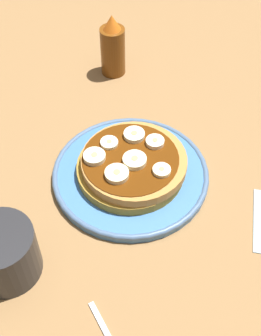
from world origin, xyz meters
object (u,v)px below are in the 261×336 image
object	(u,v)px
pancake_stack	(131,165)
syrup_bottle	(113,48)
banana_slice_0	(135,160)
banana_slice_5	(94,157)
banana_slice_2	(162,171)
banana_slice_6	(134,135)
banana_slice_1	(109,143)
coffee_mug	(0,253)
banana_slice_4	(155,142)
plate	(130,174)
banana_slice_3	(117,174)

from	to	relation	value
pancake_stack	syrup_bottle	world-z (taller)	syrup_bottle
banana_slice_0	banana_slice_5	bearing A→B (deg)	-7.53
banana_slice_2	syrup_bottle	size ratio (longest dim) A/B	0.22
pancake_stack	banana_slice_6	world-z (taller)	banana_slice_6
banana_slice_1	syrup_bottle	world-z (taller)	syrup_bottle
banana_slice_1	coffee_mug	bearing A→B (deg)	53.00
banana_slice_2	coffee_mug	bearing A→B (deg)	30.37
pancake_stack	coffee_mug	size ratio (longest dim) A/B	1.39
banana_slice_0	banana_slice_5	xyz separation A→B (cm)	(5.87, -0.78, -0.00)
banana_slice_1	banana_slice_2	distance (cm)	9.46
banana_slice_4	syrup_bottle	xyz separation A→B (cm)	(6.43, -23.63, 0.58)
banana_slice_0	banana_slice_6	size ratio (longest dim) A/B	1.08
banana_slice_0	banana_slice_2	size ratio (longest dim) A/B	1.33
plate	banana_slice_1	bearing A→B (deg)	-42.78
banana_slice_3	coffee_mug	size ratio (longest dim) A/B	0.29
plate	banana_slice_0	world-z (taller)	banana_slice_0
syrup_bottle	plate	bearing A→B (deg)	95.75
banana_slice_5	banana_slice_6	xyz separation A→B (cm)	(-5.96, -4.47, -0.03)
plate	banana_slice_5	bearing A→B (deg)	0.71
banana_slice_4	coffee_mug	bearing A→B (deg)	41.25
banana_slice_4	banana_slice_6	xyz separation A→B (cm)	(3.10, -1.56, 0.01)
banana_slice_2	banana_slice_3	size ratio (longest dim) A/B	0.76
banana_slice_4	banana_slice_5	size ratio (longest dim) A/B	0.86
banana_slice_2	banana_slice_5	size ratio (longest dim) A/B	0.80
pancake_stack	banana_slice_3	bearing A→B (deg)	58.35
pancake_stack	banana_slice_0	bearing A→B (deg)	116.02
banana_slice_4	banana_slice_5	bearing A→B (deg)	17.77
banana_slice_1	banana_slice_5	xyz separation A→B (cm)	(2.14, 2.98, 0.15)
banana_slice_1	banana_slice_2	world-z (taller)	banana_slice_2
plate	banana_slice_4	size ratio (longest dim) A/B	8.49
plate	banana_slice_1	world-z (taller)	banana_slice_1
banana_slice_0	banana_slice_3	world-z (taller)	same
banana_slice_5	syrup_bottle	distance (cm)	26.67
banana_slice_4	banana_slice_2	bearing A→B (deg)	96.40
banana_slice_0	banana_slice_2	distance (cm)	4.28
banana_slice_0	banana_slice_3	xyz separation A→B (cm)	(2.60, 2.54, -0.01)
banana_slice_2	banana_slice_6	world-z (taller)	banana_slice_6
plate	banana_slice_0	xyz separation A→B (cm)	(-0.58, 0.84, 4.03)
banana_slice_0	banana_slice_5	distance (cm)	5.93
pancake_stack	banana_slice_1	bearing A→B (deg)	-40.75
banana_slice_5	banana_slice_2	bearing A→B (deg)	164.35
pancake_stack	banana_slice_4	bearing A→B (deg)	-143.04
banana_slice_5	banana_slice_1	bearing A→B (deg)	-125.67
plate	banana_slice_4	distance (cm)	6.18
syrup_bottle	banana_slice_5	bearing A→B (deg)	84.34
syrup_bottle	banana_slice_4	bearing A→B (deg)	105.22
banana_slice_1	banana_slice_2	bearing A→B (deg)	142.95
banana_slice_1	banana_slice_4	size ratio (longest dim) A/B	0.96
coffee_mug	banana_slice_2	bearing A→B (deg)	-149.63
pancake_stack	banana_slice_6	distance (cm)	4.76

